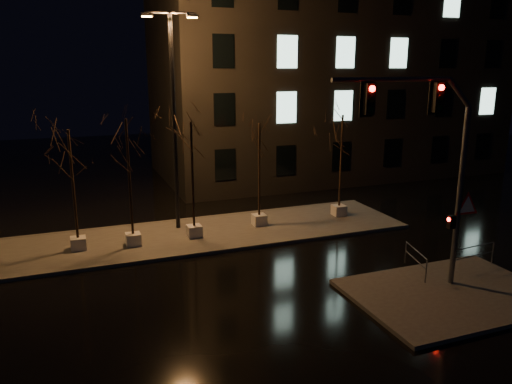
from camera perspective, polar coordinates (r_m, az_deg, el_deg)
name	(u,v)px	position (r m, az deg, el deg)	size (l,w,h in m)	color
ground	(220,289)	(18.78, -4.10, -10.96)	(90.00, 90.00, 0.00)	black
median	(184,236)	(24.15, -8.27, -5.04)	(22.00, 5.00, 0.15)	#4C4944
sidewalk_corner	(450,294)	(19.44, 21.30, -10.80)	(7.00, 5.00, 0.15)	#4C4944
building	(326,72)	(39.13, 8.06, 13.37)	(25.00, 12.00, 15.00)	black
tree_1	(70,157)	(22.38, -20.44, 3.76)	(1.80, 1.80, 5.42)	silver
tree_2	(127,148)	(22.14, -14.48, 4.87)	(1.80, 1.80, 5.81)	silver
tree_3	(192,148)	(22.80, -7.36, 4.96)	(1.80, 1.80, 5.54)	silver
tree_4	(259,147)	(24.40, 0.38, 5.20)	(1.80, 1.80, 5.28)	silver
tree_5	(342,138)	(26.45, 9.79, 6.11)	(1.80, 1.80, 5.53)	silver
traffic_signal_mast	(435,154)	(18.08, 19.78, 4.11)	(6.13, 0.35, 7.49)	#54575B
streetlight_main	(174,108)	(24.08, -9.41, 9.41)	(2.56, 0.55, 10.21)	black
guard_rail_a	(474,254)	(21.61, 23.64, -6.49)	(2.22, 0.24, 0.96)	#54575B
guard_rail_b	(416,258)	(20.46, 17.79, -7.18)	(0.54, 1.90, 0.93)	#54575B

